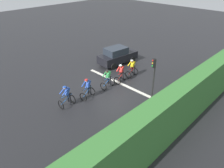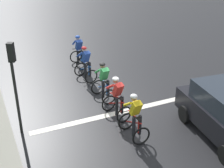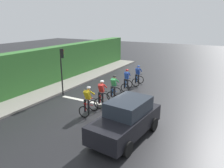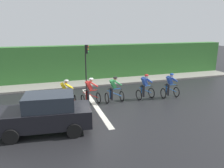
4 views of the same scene
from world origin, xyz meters
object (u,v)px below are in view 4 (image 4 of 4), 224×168
object	(u,v)px
traffic_light_near_crossing	(86,60)
cyclist_lead	(170,86)
cyclist_fourth	(90,92)
cyclist_mid	(114,90)
cyclist_trailing	(65,94)
cyclist_second	(145,87)
car_black	(46,113)

from	to	relation	value
traffic_light_near_crossing	cyclist_lead	bearing A→B (deg)	51.53
cyclist_fourth	cyclist_mid	bearing A→B (deg)	86.76
cyclist_mid	cyclist_trailing	bearing A→B (deg)	-92.04
cyclist_second	traffic_light_near_crossing	size ratio (longest dim) A/B	0.50
cyclist_lead	cyclist_fourth	bearing A→B (deg)	-93.28
cyclist_second	traffic_light_near_crossing	distance (m)	4.97
cyclist_lead	car_black	size ratio (longest dim) A/B	0.39
cyclist_lead	cyclist_mid	xyz separation A→B (m)	(-0.22, -3.85, 0.00)
cyclist_trailing	car_black	bearing A→B (deg)	-21.75
cyclist_trailing	cyclist_mid	bearing A→B (deg)	87.96
cyclist_trailing	traffic_light_near_crossing	xyz separation A→B (m)	(-3.51, 1.99, 1.43)
cyclist_fourth	cyclist_trailing	xyz separation A→B (m)	(-0.02, -1.47, 0.00)
cyclist_second	car_black	bearing A→B (deg)	-65.69
cyclist_mid	cyclist_lead	bearing A→B (deg)	86.70
car_black	traffic_light_near_crossing	world-z (taller)	traffic_light_near_crossing
cyclist_lead	cyclist_second	world-z (taller)	same
cyclist_mid	cyclist_trailing	distance (m)	2.97
cyclist_trailing	cyclist_fourth	bearing A→B (deg)	89.18
cyclist_mid	traffic_light_near_crossing	size ratio (longest dim) A/B	0.50
cyclist_second	cyclist_fourth	xyz separation A→B (m)	(-0.06, -3.64, 0.00)
cyclist_mid	traffic_light_near_crossing	world-z (taller)	traffic_light_near_crossing
cyclist_mid	car_black	world-z (taller)	car_black
cyclist_second	car_black	size ratio (longest dim) A/B	0.39
cyclist_lead	cyclist_trailing	size ratio (longest dim) A/B	1.00
cyclist_second	traffic_light_near_crossing	xyz separation A→B (m)	(-3.60, -3.12, 1.43)
traffic_light_near_crossing	cyclist_second	bearing A→B (deg)	40.99
cyclist_second	car_black	distance (m)	6.89
cyclist_fourth	cyclist_trailing	bearing A→B (deg)	-90.82
cyclist_second	cyclist_mid	size ratio (longest dim) A/B	1.00
cyclist_second	cyclist_trailing	bearing A→B (deg)	-90.94
cyclist_lead	traffic_light_near_crossing	world-z (taller)	traffic_light_near_crossing
cyclist_mid	cyclist_fourth	bearing A→B (deg)	-93.24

